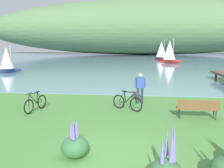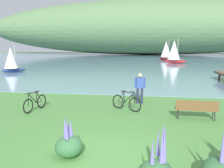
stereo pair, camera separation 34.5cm
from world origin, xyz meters
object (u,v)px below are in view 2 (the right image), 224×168
at_px(bicycle_leaning_near_bench, 35,103).
at_px(sailboat_nearest_to_shore, 174,52).
at_px(person_at_shoreline, 140,86).
at_px(sailboat_toward_hillside, 166,51).
at_px(park_bench_near_camera, 196,108).
at_px(bicycle_beside_path, 126,102).
at_px(sailboat_mid_bay, 11,60).

bearing_deg(bicycle_leaning_near_bench, sailboat_nearest_to_shore, 71.95).
distance_m(person_at_shoreline, sailboat_toward_hillside, 39.75).
distance_m(park_bench_near_camera, sailboat_nearest_to_shore, 32.79).
xyz_separation_m(bicycle_leaning_near_bench, bicycle_beside_path, (4.51, 0.75, 0.00)).
distance_m(sailboat_nearest_to_shore, sailboat_toward_hillside, 9.40).
relative_size(park_bench_near_camera, sailboat_nearest_to_shore, 0.41).
distance_m(bicycle_leaning_near_bench, sailboat_mid_bay, 18.58).
relative_size(sailboat_nearest_to_shore, sailboat_toward_hillside, 1.01).
xyz_separation_m(sailboat_nearest_to_shore, sailboat_toward_hillside, (-0.58, 9.38, -0.02)).
distance_m(bicycle_leaning_near_bench, bicycle_beside_path, 4.57).
distance_m(park_bench_near_camera, bicycle_beside_path, 3.36).
bearing_deg(sailboat_mid_bay, bicycle_leaning_near_bench, -55.92).
bearing_deg(sailboat_toward_hillside, park_bench_near_camera, -93.07).
bearing_deg(sailboat_toward_hillside, bicycle_beside_path, -97.56).
relative_size(sailboat_mid_bay, sailboat_toward_hillside, 0.74).
relative_size(park_bench_near_camera, bicycle_leaning_near_bench, 1.04).
bearing_deg(person_at_shoreline, sailboat_toward_hillside, 83.09).
bearing_deg(bicycle_beside_path, park_bench_near_camera, -19.30).
xyz_separation_m(park_bench_near_camera, sailboat_mid_bay, (-18.07, 15.72, 1.04)).
distance_m(bicycle_leaning_near_bench, person_at_shoreline, 5.63).
bearing_deg(sailboat_mid_bay, person_at_shoreline, -40.24).
distance_m(bicycle_beside_path, sailboat_nearest_to_shore, 32.13).
bearing_deg(bicycle_beside_path, sailboat_nearest_to_shore, 79.21).
relative_size(park_bench_near_camera, sailboat_toward_hillside, 0.41).
bearing_deg(bicycle_leaning_near_bench, sailboat_toward_hillside, 76.58).
bearing_deg(person_at_shoreline, park_bench_near_camera, -45.34).
relative_size(park_bench_near_camera, bicycle_beside_path, 1.18).
distance_m(park_bench_near_camera, sailboat_toward_hillside, 42.09).
xyz_separation_m(park_bench_near_camera, sailboat_toward_hillside, (2.25, 42.00, 1.58)).
bearing_deg(park_bench_near_camera, sailboat_toward_hillside, 86.93).
xyz_separation_m(park_bench_near_camera, sailboat_nearest_to_shore, (2.83, 32.63, 1.60)).
height_order(park_bench_near_camera, sailboat_mid_bay, sailboat_mid_bay).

